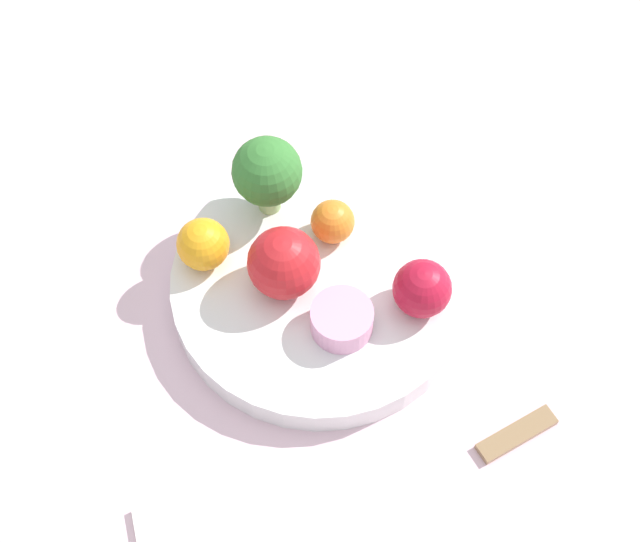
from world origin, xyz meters
The scene contains 10 objects.
ground_plane centered at (0.00, 0.00, 0.00)m, with size 6.00×6.00×0.00m, color gray.
table_surface centered at (0.00, 0.00, 0.01)m, with size 1.20×1.20×0.02m.
bowl centered at (0.00, 0.00, 0.03)m, with size 0.24×0.24×0.03m.
broccoli centered at (-0.01, 0.08, 0.09)m, with size 0.06×0.06×0.08m.
apple_red centered at (0.06, -0.05, 0.07)m, with size 0.05×0.05×0.05m.
apple_green centered at (-0.03, 0.01, 0.07)m, with size 0.06×0.06×0.06m.
orange_front centered at (0.02, 0.04, 0.06)m, with size 0.04×0.04×0.04m.
orange_back centered at (-0.08, 0.05, 0.07)m, with size 0.04×0.04×0.04m.
small_cup centered at (0.00, -0.05, 0.06)m, with size 0.05×0.05×0.02m.
spoon centered at (0.09, -0.17, 0.02)m, with size 0.07×0.03×0.01m.
Camera 1 is at (-0.13, -0.34, 0.65)m, focal length 50.00 mm.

